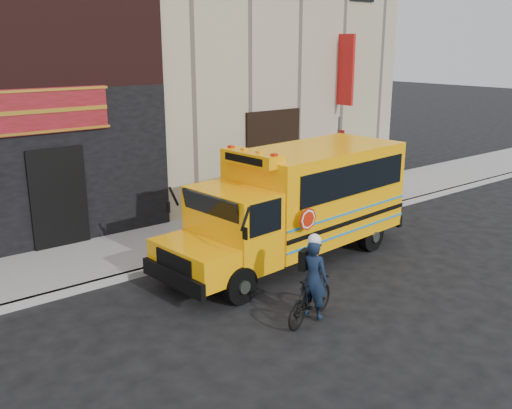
{
  "coord_description": "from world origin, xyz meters",
  "views": [
    {
      "loc": [
        -7.92,
        -8.8,
        5.23
      ],
      "look_at": [
        0.45,
        1.85,
        1.4
      ],
      "focal_mm": 40.0,
      "sensor_mm": 36.0,
      "label": 1
    }
  ],
  "objects_px": {
    "school_bus": "(299,200)",
    "sign_pole": "(338,162)",
    "bicycle": "(310,298)",
    "cyclist": "(313,281)"
  },
  "relations": [
    {
      "from": "sign_pole",
      "to": "bicycle",
      "type": "bearing_deg",
      "value": -139.97
    },
    {
      "from": "school_bus",
      "to": "bicycle",
      "type": "bearing_deg",
      "value": -128.23
    },
    {
      "from": "sign_pole",
      "to": "bicycle",
      "type": "height_order",
      "value": "sign_pole"
    },
    {
      "from": "school_bus",
      "to": "sign_pole",
      "type": "bearing_deg",
      "value": 29.73
    },
    {
      "from": "sign_pole",
      "to": "bicycle",
      "type": "relative_size",
      "value": 1.98
    },
    {
      "from": "school_bus",
      "to": "sign_pole",
      "type": "relative_size",
      "value": 2.27
    },
    {
      "from": "school_bus",
      "to": "bicycle",
      "type": "xyz_separation_m",
      "value": [
        -2.12,
        -2.7,
        -1.04
      ]
    },
    {
      "from": "bicycle",
      "to": "cyclist",
      "type": "relative_size",
      "value": 0.98
    },
    {
      "from": "school_bus",
      "to": "sign_pole",
      "type": "xyz_separation_m",
      "value": [
        3.39,
        1.94,
        0.21
      ]
    },
    {
      "from": "school_bus",
      "to": "cyclist",
      "type": "bearing_deg",
      "value": -127.26
    }
  ]
}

